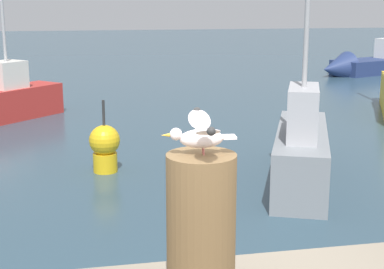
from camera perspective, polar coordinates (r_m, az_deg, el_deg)
mooring_post at (r=3.14m, az=0.90°, el=-9.10°), size 0.37×0.37×0.81m
seagull at (r=2.99m, az=0.86°, el=0.09°), size 0.39×0.56×0.20m
boat_grey at (r=10.17m, az=10.74°, el=-1.23°), size 2.29×4.06×3.60m
boat_navy at (r=26.14m, az=17.16°, el=6.61°), size 6.28×3.53×1.80m
channel_buoy at (r=10.61m, az=-8.60°, el=-1.16°), size 0.56×0.56×1.33m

